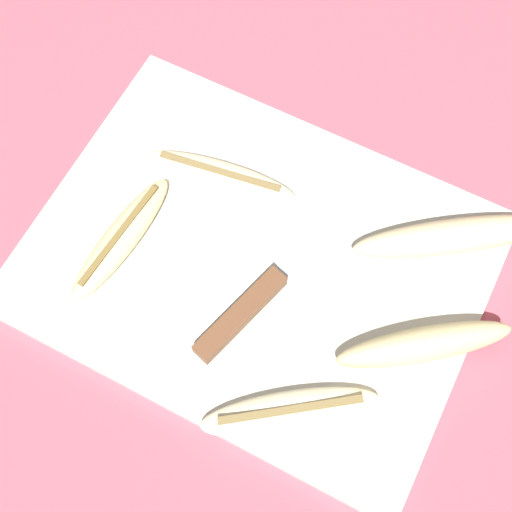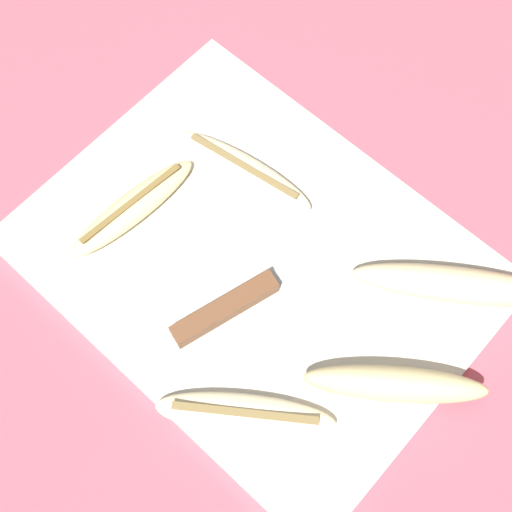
# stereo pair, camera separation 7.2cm
# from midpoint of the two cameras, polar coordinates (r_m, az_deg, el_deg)

# --- Properties ---
(ground_plane) EXTENTS (4.00, 4.00, 0.00)m
(ground_plane) POSITION_cam_midpoint_polar(r_m,az_deg,el_deg) (0.74, -2.76, -0.99)
(ground_plane) COLOR #C65160
(cutting_board) EXTENTS (0.45, 0.35, 0.01)m
(cutting_board) POSITION_cam_midpoint_polar(r_m,az_deg,el_deg) (0.73, -2.78, -0.82)
(cutting_board) COLOR beige
(cutting_board) RESTS_ON ground_plane
(knife) EXTENTS (0.08, 0.22, 0.02)m
(knife) POSITION_cam_midpoint_polar(r_m,az_deg,el_deg) (0.70, -3.18, -4.12)
(knife) COLOR brown
(knife) RESTS_ON cutting_board
(banana_ripe_center) EXTENTS (0.05, 0.16, 0.02)m
(banana_ripe_center) POSITION_cam_midpoint_polar(r_m,az_deg,el_deg) (0.75, -13.49, 1.03)
(banana_ripe_center) COLOR beige
(banana_ripe_center) RESTS_ON cutting_board
(banana_soft_right) EXTENTS (0.19, 0.15, 0.04)m
(banana_soft_right) POSITION_cam_midpoint_polar(r_m,az_deg,el_deg) (0.74, 12.94, 1.22)
(banana_soft_right) COLOR beige
(banana_soft_right) RESTS_ON cutting_board
(banana_pale_long) EXTENTS (0.16, 0.13, 0.02)m
(banana_pale_long) POSITION_cam_midpoint_polar(r_m,az_deg,el_deg) (0.67, -0.34, -12.76)
(banana_pale_long) COLOR beige
(banana_pale_long) RESTS_ON cutting_board
(banana_bright_far) EXTENTS (0.17, 0.06, 0.02)m
(banana_bright_far) POSITION_cam_midpoint_polar(r_m,az_deg,el_deg) (0.76, -5.56, 6.08)
(banana_bright_far) COLOR beige
(banana_bright_far) RESTS_ON cutting_board
(banana_mellow_near) EXTENTS (0.16, 0.13, 0.04)m
(banana_mellow_near) POSITION_cam_midpoint_polar(r_m,az_deg,el_deg) (0.69, 10.43, -7.34)
(banana_mellow_near) COLOR beige
(banana_mellow_near) RESTS_ON cutting_board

